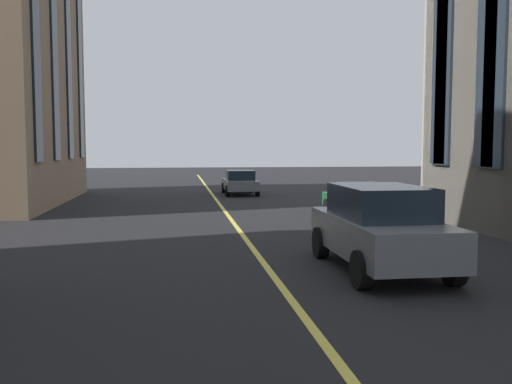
# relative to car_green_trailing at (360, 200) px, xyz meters

# --- Properties ---
(lane_centre_line) EXTENTS (80.00, 0.16, 0.01)m
(lane_centre_line) POSITION_rel_car_green_trailing_xyz_m (-5.01, 4.90, -0.70)
(lane_centre_line) COLOR #D8C64C
(lane_centre_line) RESTS_ON ground_plane
(car_green_trailing) EXTENTS (4.40, 1.95, 1.37)m
(car_green_trailing) POSITION_rel_car_green_trailing_xyz_m (0.00, 0.00, 0.00)
(car_green_trailing) COLOR #1E6038
(car_green_trailing) RESTS_ON ground_plane
(car_grey_far) EXTENTS (3.90, 1.89, 1.40)m
(car_grey_far) POSITION_rel_car_green_trailing_xyz_m (11.58, 3.31, -0.00)
(car_grey_far) COLOR slate
(car_grey_far) RESTS_ON ground_plane
(car_grey_mid) EXTENTS (4.70, 2.14, 1.88)m
(car_grey_mid) POSITION_rel_car_green_trailing_xyz_m (-8.65, 2.47, 0.27)
(car_grey_mid) COLOR slate
(car_grey_mid) RESTS_ON ground_plane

